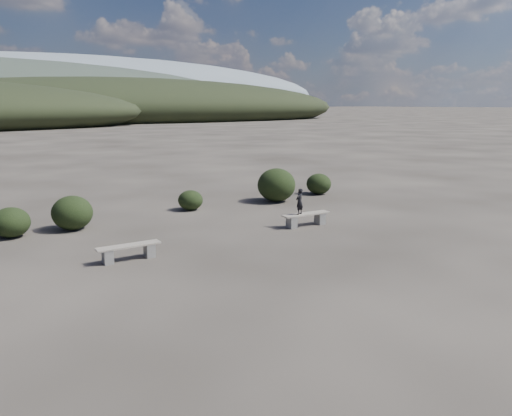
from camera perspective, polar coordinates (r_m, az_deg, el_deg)
ground at (r=11.45m, az=6.43°, el=-8.86°), size 1200.00×1200.00×0.00m
bench_left at (r=13.52m, az=-14.33°, el=-4.77°), size 1.68×0.40×0.42m
bench_right at (r=16.82m, az=5.74°, el=-1.18°), size 1.75×0.47×0.43m
seated_person at (r=16.54m, az=4.99°, el=0.75°), size 0.37×0.30×0.86m
shrub_a at (r=17.04m, az=-26.23°, el=-1.49°), size 1.14×1.14×0.93m
shrub_b at (r=17.27m, az=-20.27°, el=-0.52°), size 1.30×1.30×1.12m
shrub_c at (r=19.41m, az=-7.50°, el=0.89°), size 0.96×0.96×0.77m
shrub_d at (r=20.93m, az=2.36°, el=2.65°), size 1.60×1.60×1.40m
shrub_e at (r=22.86m, az=7.19°, el=2.76°), size 1.12×1.12×0.94m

